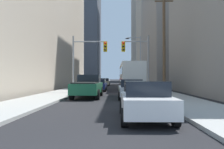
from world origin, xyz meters
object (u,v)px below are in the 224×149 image
at_px(sedan_silver, 131,89).
at_px(traffic_signal_near_left, 88,55).
at_px(sedan_navy, 99,85).
at_px(city_bus, 130,75).
at_px(sedan_beige, 105,82).
at_px(traffic_signal_near_right, 137,55).
at_px(sedan_white, 145,100).
at_px(pickup_truck_green, 88,86).

bearing_deg(sedan_silver, traffic_signal_near_left, 126.17).
height_order(sedan_navy, traffic_signal_near_left, traffic_signal_near_left).
bearing_deg(city_bus, sedan_silver, -93.55).
height_order(sedan_beige, traffic_signal_near_right, traffic_signal_near_right).
xyz_separation_m(city_bus, sedan_navy, (-3.96, -1.96, -1.16)).
height_order(sedan_navy, traffic_signal_near_right, traffic_signal_near_right).
bearing_deg(sedan_white, pickup_truck_green, 110.53).
bearing_deg(traffic_signal_near_left, traffic_signal_near_right, -0.01).
distance_m(pickup_truck_green, traffic_signal_near_left, 5.56).
relative_size(sedan_silver, sedan_navy, 1.00).
height_order(city_bus, traffic_signal_near_left, traffic_signal_near_left).
bearing_deg(traffic_signal_near_right, sedan_beige, 101.99).
bearing_deg(pickup_truck_green, sedan_silver, -16.20).
bearing_deg(city_bus, traffic_signal_near_left, -129.87).
bearing_deg(pickup_truck_green, traffic_signal_near_left, 97.79).
xyz_separation_m(city_bus, pickup_truck_green, (-4.15, -10.30, -1.00)).
distance_m(city_bus, sedan_beige, 16.01).
xyz_separation_m(sedan_navy, traffic_signal_near_right, (4.27, -3.76, 3.22)).
bearing_deg(pickup_truck_green, traffic_signal_near_right, 45.75).
relative_size(pickup_truck_green, sedan_silver, 1.28).
relative_size(pickup_truck_green, sedan_white, 1.29).
bearing_deg(city_bus, sedan_beige, 105.20).
distance_m(city_bus, traffic_signal_near_left, 7.75).
bearing_deg(sedan_white, sedan_silver, 90.16).
bearing_deg(city_bus, traffic_signal_near_right, -86.98).
xyz_separation_m(traffic_signal_near_left, traffic_signal_near_right, (5.08, -0.00, -0.04)).
relative_size(city_bus, pickup_truck_green, 2.12).
distance_m(pickup_truck_green, sedan_silver, 3.60).
bearing_deg(sedan_silver, sedan_white, -89.84).
relative_size(city_bus, sedan_beige, 2.73).
relative_size(sedan_white, traffic_signal_near_right, 0.70).
bearing_deg(sedan_navy, traffic_signal_near_right, -41.39).
distance_m(city_bus, sedan_navy, 4.57).
bearing_deg(sedan_beige, traffic_signal_near_left, -91.61).
relative_size(city_bus, traffic_signal_near_right, 1.92).
xyz_separation_m(city_bus, traffic_signal_near_right, (0.30, -5.72, 2.07)).
height_order(sedan_beige, traffic_signal_near_left, traffic_signal_near_left).
relative_size(pickup_truck_green, traffic_signal_near_right, 0.91).
relative_size(pickup_truck_green, sedan_navy, 1.28).
xyz_separation_m(sedan_white, sedan_silver, (-0.02, 8.28, 0.00)).
bearing_deg(sedan_white, traffic_signal_near_left, 106.49).
xyz_separation_m(sedan_white, traffic_signal_near_left, (-4.10, 13.86, 3.26)).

